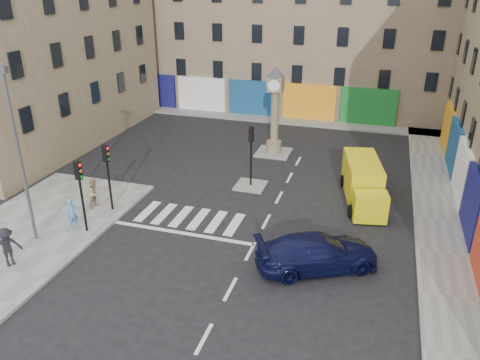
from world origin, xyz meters
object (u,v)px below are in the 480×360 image
at_px(yellow_van, 363,182).
at_px(pedestrian_tan, 95,193).
at_px(traffic_light_island, 251,147).
at_px(navy_sedan, 317,252).
at_px(clock_pillar, 275,105).
at_px(pedestrian_blue, 72,214).
at_px(lamp_post, 18,149).
at_px(pedestrian_dark, 7,247).
at_px(traffic_light_left_near, 80,186).
at_px(traffic_light_left_far, 107,167).

distance_m(yellow_van, pedestrian_tan, 15.00).
distance_m(traffic_light_island, navy_sedan, 9.18).
distance_m(clock_pillar, pedestrian_blue, 15.70).
bearing_deg(lamp_post, clock_pillar, 61.65).
relative_size(navy_sedan, pedestrian_dark, 2.94).
relative_size(traffic_light_island, pedestrian_tan, 2.24).
relative_size(lamp_post, pedestrian_tan, 5.02).
bearing_deg(pedestrian_blue, traffic_light_left_near, -64.01).
height_order(traffic_light_island, pedestrian_tan, traffic_light_island).
bearing_deg(yellow_van, clock_pillar, 127.22).
bearing_deg(traffic_light_left_near, traffic_light_left_far, 90.00).
distance_m(traffic_light_island, yellow_van, 6.76).
xyz_separation_m(traffic_light_left_far, yellow_van, (12.88, 5.64, -1.55)).
bearing_deg(lamp_post, traffic_light_left_near, 36.38).
bearing_deg(navy_sedan, lamp_post, 69.45).
height_order(lamp_post, yellow_van, lamp_post).
distance_m(pedestrian_tan, pedestrian_dark, 6.06).
distance_m(traffic_light_left_near, pedestrian_blue, 1.82).
bearing_deg(clock_pillar, pedestrian_blue, -117.05).
distance_m(traffic_light_left_far, pedestrian_blue, 3.01).
bearing_deg(yellow_van, traffic_light_left_far, -167.98).
xyz_separation_m(traffic_light_left_far, clock_pillar, (6.30, 11.40, 0.93)).
bearing_deg(traffic_light_island, lamp_post, -131.71).
distance_m(pedestrian_blue, pedestrian_tan, 2.44).
height_order(yellow_van, pedestrian_tan, yellow_van).
bearing_deg(navy_sedan, traffic_light_island, 6.57).
bearing_deg(lamp_post, traffic_light_island, 48.29).
bearing_deg(lamp_post, pedestrian_blue, 50.53).
xyz_separation_m(yellow_van, pedestrian_tan, (-13.91, -5.61, -0.10)).
bearing_deg(clock_pillar, navy_sedan, -68.98).
relative_size(traffic_light_left_near, clock_pillar, 0.61).
height_order(traffic_light_left_far, lamp_post, lamp_post).
bearing_deg(pedestrian_dark, traffic_light_left_far, 19.45).
bearing_deg(pedestrian_blue, traffic_light_left_far, 9.37).
bearing_deg(navy_sedan, pedestrian_tan, 52.50).
bearing_deg(pedestrian_blue, pedestrian_dark, -164.49).
height_order(traffic_light_left_far, clock_pillar, clock_pillar).
distance_m(lamp_post, pedestrian_tan, 5.48).
bearing_deg(pedestrian_blue, clock_pillar, -0.47).
height_order(yellow_van, pedestrian_blue, yellow_van).
height_order(navy_sedan, pedestrian_tan, pedestrian_tan).
relative_size(pedestrian_blue, pedestrian_tan, 0.97).
distance_m(clock_pillar, yellow_van, 9.09).
distance_m(traffic_light_left_far, yellow_van, 14.15).
distance_m(traffic_light_island, pedestrian_blue, 10.63).
distance_m(navy_sedan, pedestrian_blue, 12.19).
xyz_separation_m(lamp_post, clock_pillar, (8.20, 15.20, -1.24)).
xyz_separation_m(pedestrian_blue, pedestrian_tan, (-0.29, 2.43, 0.02)).
distance_m(traffic_light_island, lamp_post, 12.52).
distance_m(traffic_light_island, pedestrian_tan, 9.22).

